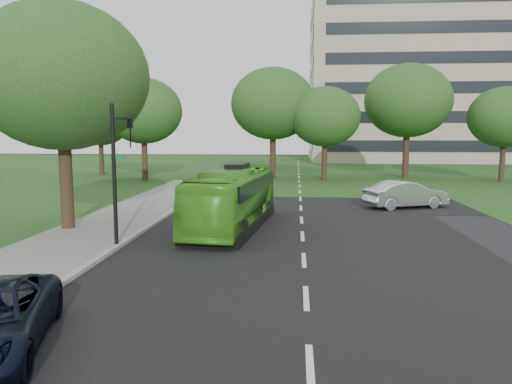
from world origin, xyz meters
TOP-DOWN VIEW (x-y plane):
  - ground at (0.00, 0.00)m, footprint 160.00×160.00m
  - street_surfaces at (-0.38, 22.75)m, footprint 120.00×120.00m
  - office_building at (21.96, 61.96)m, footprint 40.10×20.10m
  - tree_park_a at (-14.20, 25.85)m, footprint 7.02×7.02m
  - tree_park_b at (-2.55, 28.90)m, footprint 8.04×8.04m
  - tree_park_c at (2.30, 27.42)m, footprint 6.47×6.47m
  - tree_park_d at (10.27, 30.23)m, footprint 8.27×8.27m
  - tree_park_e at (18.24, 27.55)m, footprint 6.37×6.37m
  - tree_park_f at (-20.43, 31.20)m, footprint 6.32×6.32m
  - tree_side_near at (-10.56, 2.42)m, footprint 7.59×7.59m
  - bus at (-3.21, 3.77)m, footprint 3.35×10.05m
  - sedan at (6.15, 10.64)m, footprint 5.16×3.39m
  - traffic_light at (-7.03, -0.63)m, footprint 0.88×0.24m

SIDE VIEW (x-z plane):
  - ground at x=0.00m, z-range 0.00..0.00m
  - street_surfaces at x=-0.38m, z-range -0.05..0.10m
  - sedan at x=6.15m, z-range 0.00..1.61m
  - bus at x=-3.21m, z-range 0.00..2.75m
  - traffic_light at x=-7.03m, z-range 0.48..5.99m
  - tree_park_f at x=-20.43m, z-range 1.52..9.96m
  - tree_park_e at x=18.24m, z-range 1.52..10.01m
  - tree_park_c at x=2.30m, z-range 1.53..10.13m
  - tree_park_a at x=-14.20m, z-range 1.67..11.00m
  - tree_side_near at x=-10.56m, z-range 1.80..11.88m
  - tree_park_b at x=-2.55m, z-range 1.84..12.37m
  - tree_park_d at x=10.27m, z-range 1.94..12.88m
  - office_building at x=21.96m, z-range 0.00..25.00m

